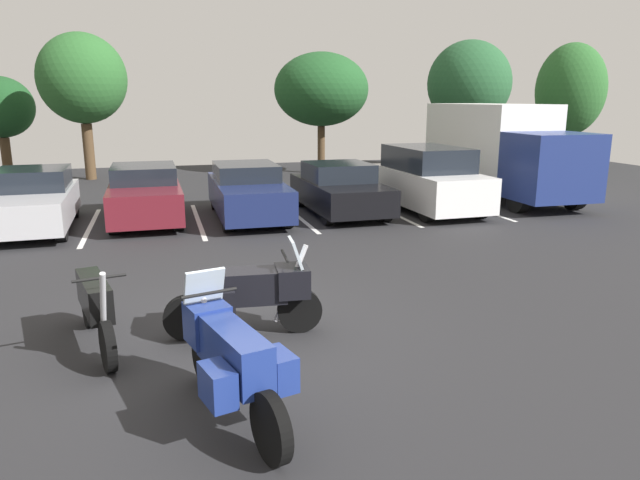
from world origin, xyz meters
TOP-DOWN VIEW (x-y plane):
  - ground at (0.00, 0.00)m, footprint 44.00×44.00m
  - motorcycle_touring at (0.20, -0.14)m, footprint 2.18×1.01m
  - motorcycle_second at (-0.32, -2.21)m, footprint 1.04×2.28m
  - motorcycle_third at (-1.81, 0.01)m, footprint 0.77×2.23m
  - parking_stripes at (-1.33, 8.09)m, footprint 19.27×4.89m
  - car_silver at (-3.98, 8.05)m, footprint 1.96×4.41m
  - car_maroon at (-1.30, 8.51)m, footprint 1.87×4.41m
  - car_navy at (1.41, 8.13)m, footprint 1.80×4.58m
  - car_black at (4.04, 8.09)m, footprint 1.95×4.30m
  - car_white at (6.68, 7.84)m, footprint 2.02×4.48m
  - box_truck at (10.01, 9.48)m, footprint 2.30×7.07m
  - tree_right at (-7.30, 20.75)m, footprint 2.77×2.77m
  - tree_rear at (-3.59, 17.78)m, footprint 3.41×3.41m
  - tree_center_right at (12.81, 16.72)m, footprint 3.73×3.73m
  - tree_left at (18.98, 17.73)m, footprint 3.35×3.35m
  - tree_far_left at (6.03, 17.20)m, footprint 4.04×4.04m

SIDE VIEW (x-z plane):
  - ground at x=0.00m, z-range -0.10..0.00m
  - parking_stripes at x=-1.33m, z-range 0.00..0.01m
  - motorcycle_third at x=-1.81m, z-range -0.06..1.20m
  - motorcycle_touring at x=0.20m, z-range -0.04..1.32m
  - motorcycle_second at x=-0.32m, z-range -0.05..1.37m
  - car_black at x=4.04m, z-range -0.03..1.41m
  - car_maroon at x=-1.30m, z-range -0.01..1.45m
  - car_navy at x=1.41m, z-range -0.01..1.46m
  - car_silver at x=-3.98m, z-range -0.02..1.48m
  - car_white at x=6.68m, z-range -0.01..1.84m
  - box_truck at x=10.01m, z-range 0.07..3.11m
  - tree_right at x=-7.30m, z-range 0.76..4.92m
  - tree_far_left at x=6.03m, z-range 1.02..6.17m
  - tree_left at x=18.98m, z-range 0.70..6.59m
  - tree_center_right at x=12.81m, z-range 0.99..6.75m
  - tree_rear at x=-3.59m, z-range 1.09..6.84m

